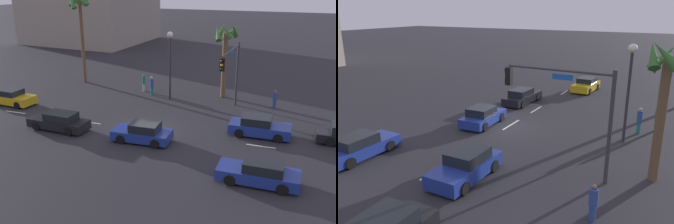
{
  "view_description": "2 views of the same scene",
  "coord_description": "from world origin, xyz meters",
  "views": [
    {
      "loc": [
        10.09,
        -24.0,
        10.76
      ],
      "look_at": [
        1.53,
        0.01,
        1.66
      ],
      "focal_mm": 40.39,
      "sensor_mm": 36.0,
      "label": 1
    },
    {
      "loc": [
        20.6,
        11.22,
        8.26
      ],
      "look_at": [
        1.96,
        0.96,
        1.8
      ],
      "focal_mm": 36.65,
      "sensor_mm": 36.0,
      "label": 2
    }
  ],
  "objects": [
    {
      "name": "car_0",
      "position": [
        -13.87,
        1.71,
        0.63
      ],
      "size": [
        4.16,
        2.1,
        1.37
      ],
      "color": "gold",
      "rests_on": "ground_plane"
    },
    {
      "name": "palm_tree_0",
      "position": [
        -11.8,
        10.55,
        7.42
      ],
      "size": [
        2.27,
        2.59,
        9.78
      ],
      "color": "brown",
      "rests_on": "ground_plane"
    },
    {
      "name": "streetlamp",
      "position": [
        -1.08,
        7.91,
        4.37
      ],
      "size": [
        0.56,
        0.56,
        6.25
      ],
      "color": "#2D2D33",
      "rests_on": "ground_plane"
    },
    {
      "name": "traffic_signal",
      "position": [
        4.91,
        6.1,
        3.89
      ],
      "size": [
        0.49,
        5.89,
        5.62
      ],
      "color": "#38383D",
      "rests_on": "ground_plane"
    },
    {
      "name": "car_3",
      "position": [
        8.64,
        -4.96,
        0.62
      ],
      "size": [
        4.49,
        1.86,
        1.35
      ],
      "color": "navy",
      "rests_on": "ground_plane"
    },
    {
      "name": "pedestrian_2",
      "position": [
        8.36,
        8.47,
        0.85
      ],
      "size": [
        0.5,
        0.5,
        1.63
      ],
      "color": "#2D478C",
      "rests_on": "ground_plane"
    },
    {
      "name": "lane_stripe_4",
      "position": [
        8.21,
        0.0,
        0.01
      ],
      "size": [
        1.94,
        0.14,
        0.01
      ],
      "primitive_type": "cube",
      "color": "silver",
      "rests_on": "ground_plane"
    },
    {
      "name": "lane_stripe_3",
      "position": [
        -0.56,
        0.0,
        0.01
      ],
      "size": [
        2.52,
        0.14,
        0.01
      ],
      "primitive_type": "cube",
      "color": "silver",
      "rests_on": "ground_plane"
    },
    {
      "name": "pedestrian_0",
      "position": [
        -3.15,
        8.51,
        0.98
      ],
      "size": [
        0.47,
        0.47,
        1.85
      ],
      "color": "#1E7266",
      "rests_on": "ground_plane"
    },
    {
      "name": "pedestrian_1",
      "position": [
        -4.42,
        9.51,
        0.92
      ],
      "size": [
        0.34,
        0.34,
        1.74
      ],
      "color": "#B2A58C",
      "rests_on": "ground_plane"
    },
    {
      "name": "lane_stripe_1",
      "position": [
        -12.21,
        0.0,
        0.01
      ],
      "size": [
        2.02,
        0.14,
        0.01
      ],
      "primitive_type": "cube",
      "color": "silver",
      "rests_on": "ground_plane"
    },
    {
      "name": "car_4",
      "position": [
        0.36,
        -1.88,
        0.63
      ],
      "size": [
        4.1,
        2.03,
        1.38
      ],
      "color": "navy",
      "rests_on": "ground_plane"
    },
    {
      "name": "ground_plane",
      "position": [
        0.0,
        0.0,
        0.0
      ],
      "size": [
        220.0,
        220.0,
        0.0
      ],
      "primitive_type": "plane",
      "color": "#28282D"
    },
    {
      "name": "car_5",
      "position": [
        -6.39,
        -1.96,
        0.62
      ],
      "size": [
        4.7,
        1.98,
        1.34
      ],
      "color": "black",
      "rests_on": "ground_plane"
    },
    {
      "name": "lane_stripe_2",
      "position": [
        -5.09,
        0.0,
        0.01
      ],
      "size": [
        2.1,
        0.14,
        0.01
      ],
      "primitive_type": "cube",
      "color": "silver",
      "rests_on": "ground_plane"
    },
    {
      "name": "car_2",
      "position": [
        7.82,
        1.89,
        0.66
      ],
      "size": [
        4.32,
        1.98,
        1.44
      ],
      "color": "navy",
      "rests_on": "ground_plane"
    },
    {
      "name": "palm_tree_1",
      "position": [
        3.48,
        10.27,
        5.04
      ],
      "size": [
        2.45,
        2.54,
        7.04
      ],
      "color": "brown",
      "rests_on": "ground_plane"
    }
  ]
}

